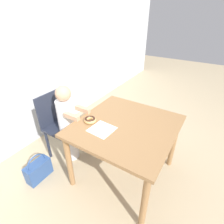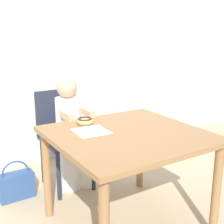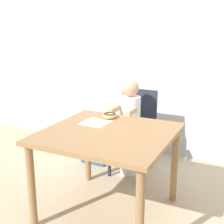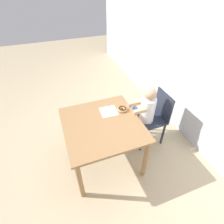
# 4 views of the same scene
# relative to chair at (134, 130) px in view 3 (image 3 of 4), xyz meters

# --- Properties ---
(ground_plane) EXTENTS (12.00, 12.00, 0.00)m
(ground_plane) POSITION_rel_chair_xyz_m (0.12, -0.85, -0.46)
(ground_plane) COLOR tan
(wall_back) EXTENTS (8.00, 0.05, 2.50)m
(wall_back) POSITION_rel_chair_xyz_m (0.12, 0.62, 0.79)
(wall_back) COLOR silver
(wall_back) RESTS_ON ground_plane
(dining_table) EXTENTS (1.01, 0.98, 0.73)m
(dining_table) POSITION_rel_chair_xyz_m (0.12, -0.85, 0.16)
(dining_table) COLOR olive
(dining_table) RESTS_ON ground_plane
(chair) EXTENTS (0.40, 0.45, 0.88)m
(chair) POSITION_rel_chair_xyz_m (0.00, 0.00, 0.00)
(chair) COLOR #232838
(chair) RESTS_ON ground_plane
(child_figure) EXTENTS (0.23, 0.39, 1.03)m
(child_figure) POSITION_rel_chair_xyz_m (0.00, -0.13, 0.07)
(child_figure) COLOR white
(child_figure) RESTS_ON ground_plane
(donut) EXTENTS (0.13, 0.13, 0.05)m
(donut) POSITION_rel_chair_xyz_m (-0.04, -0.51, 0.29)
(donut) COLOR tan
(donut) RESTS_ON dining_table
(napkin) EXTENTS (0.24, 0.24, 0.00)m
(napkin) POSITION_rel_chair_xyz_m (-0.08, -0.69, 0.26)
(napkin) COLOR white
(napkin) RESTS_ON dining_table
(handbag) EXTENTS (0.29, 0.13, 0.35)m
(handbag) POSITION_rel_chair_xyz_m (-0.47, -0.03, -0.34)
(handbag) COLOR #2D4C84
(handbag) RESTS_ON ground_plane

